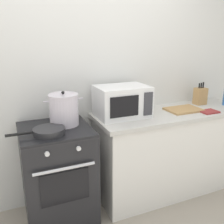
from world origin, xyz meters
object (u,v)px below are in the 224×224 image
stock_pot (64,110)px  cutting_board (184,110)px  frying_pan (48,131)px  knife_block (200,96)px  microwave (122,101)px  oven_mitt (209,112)px  stove (58,175)px

stock_pot → cutting_board: 1.27m
frying_pan → knife_block: bearing=8.4°
microwave → oven_mitt: 0.93m
knife_block → oven_mitt: bearing=-115.4°
stove → oven_mitt: (1.56, -0.16, 0.47)m
stove → stock_pot: stock_pot is taller
oven_mitt → knife_block: bearing=64.6°
knife_block → oven_mitt: knife_block is taller
stove → stock_pot: 0.61m
frying_pan → microwave: bearing=15.1°
stock_pot → frying_pan: bearing=-134.4°
stock_pot → oven_mitt: bearing=-8.3°
cutting_board → knife_block: size_ratio=1.41×
frying_pan → oven_mitt: 1.63m
stock_pot → cutting_board: stock_pot is taller
microwave → frying_pan: bearing=-164.9°
stock_pot → cutting_board: bearing=-2.4°
microwave → oven_mitt: bearing=-15.0°
stove → frying_pan: frying_pan is taller
oven_mitt → stove: bearing=174.2°
microwave → cutting_board: 0.71m
stock_pot → knife_block: size_ratio=1.34×
frying_pan → knife_block: knife_block is taller
stove → frying_pan: bearing=-120.7°
frying_pan → knife_block: (1.77, 0.26, 0.07)m
frying_pan → knife_block: 1.79m
microwave → oven_mitt: (0.89, -0.24, -0.14)m
oven_mitt → frying_pan: bearing=178.7°
stock_pot → knife_block: stock_pot is taller
oven_mitt → cutting_board: bearing=141.0°
stock_pot → oven_mitt: size_ratio=1.90×
microwave → oven_mitt: microwave is taller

